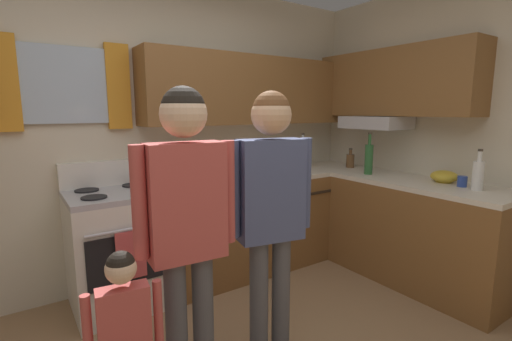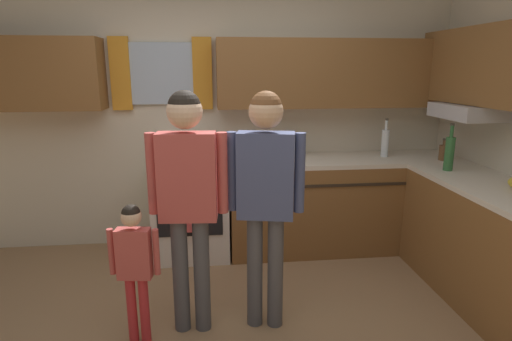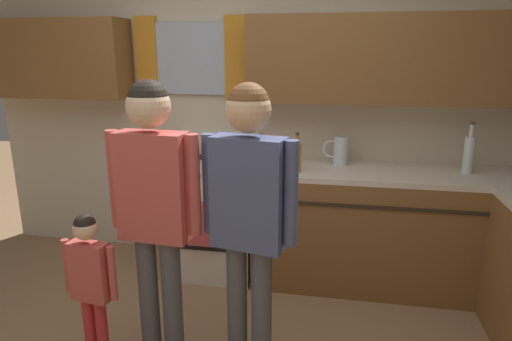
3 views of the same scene
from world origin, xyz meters
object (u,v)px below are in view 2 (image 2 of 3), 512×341
(stove_oven, at_px, (191,206))
(adult_in_plaid, at_px, (266,185))
(bottle_tall_clear, at_px, (385,142))
(adult_holding_child, at_px, (188,186))
(bottle_wine_green, at_px, (449,153))
(bottle_squat_brown, at_px, (444,152))
(mug_ceramic_white, at_px, (242,158))
(water_pitcher, at_px, (292,145))
(small_child, at_px, (134,258))
(bottle_oil_amber, at_px, (265,152))

(stove_oven, bearing_deg, adult_in_plaid, -66.17)
(bottle_tall_clear, bearing_deg, adult_holding_child, -145.86)
(bottle_wine_green, height_order, adult_holding_child, adult_holding_child)
(bottle_squat_brown, xyz_separation_m, bottle_tall_clear, (-0.48, 0.22, 0.06))
(mug_ceramic_white, bearing_deg, bottle_tall_clear, 5.93)
(water_pitcher, relative_size, adult_holding_child, 0.14)
(bottle_squat_brown, distance_m, adult_in_plaid, 2.07)
(bottle_wine_green, bearing_deg, stove_oven, 165.03)
(bottle_wine_green, bearing_deg, mug_ceramic_white, 165.07)
(bottle_tall_clear, distance_m, adult_in_plaid, 1.82)
(mug_ceramic_white, height_order, small_child, mug_ceramic_white)
(mug_ceramic_white, distance_m, water_pitcher, 0.56)
(water_pitcher, relative_size, small_child, 0.23)
(bottle_squat_brown, distance_m, mug_ceramic_white, 1.87)
(bottle_tall_clear, distance_m, small_child, 2.58)
(bottle_squat_brown, xyz_separation_m, adult_holding_child, (-2.30, -1.01, 0.04))
(adult_holding_child, xyz_separation_m, small_child, (-0.34, -0.11, -0.43))
(mug_ceramic_white, xyz_separation_m, small_child, (-0.76, -1.20, -0.36))
(adult_in_plaid, bearing_deg, water_pitcher, 71.75)
(bottle_wine_green, relative_size, adult_in_plaid, 0.25)
(bottle_oil_amber, distance_m, bottle_wine_green, 1.55)
(stove_oven, xyz_separation_m, water_pitcher, (0.98, 0.10, 0.54))
(bottle_tall_clear, bearing_deg, adult_in_plaid, -136.98)
(bottle_squat_brown, bearing_deg, bottle_wine_green, -115.03)
(mug_ceramic_white, bearing_deg, bottle_squat_brown, -2.35)
(adult_holding_child, bearing_deg, bottle_tall_clear, 34.14)
(bottle_oil_amber, bearing_deg, bottle_wine_green, -15.61)
(stove_oven, height_order, water_pitcher, water_pitcher)
(bottle_tall_clear, height_order, mug_ceramic_white, bottle_tall_clear)
(stove_oven, xyz_separation_m, bottle_wine_green, (2.17, -0.58, 0.58))
(bottle_oil_amber, relative_size, small_child, 0.31)
(bottle_wine_green, xyz_separation_m, bottle_tall_clear, (-0.30, 0.60, -0.01))
(bottle_tall_clear, height_order, adult_holding_child, adult_holding_child)
(water_pitcher, xyz_separation_m, small_child, (-1.27, -1.43, -0.42))
(stove_oven, distance_m, adult_in_plaid, 1.44)
(bottle_squat_brown, xyz_separation_m, mug_ceramic_white, (-1.87, 0.08, -0.03))
(bottle_squat_brown, height_order, adult_in_plaid, adult_in_plaid)
(bottle_wine_green, distance_m, bottle_squat_brown, 0.42)
(bottle_wine_green, xyz_separation_m, adult_in_plaid, (-1.63, -0.64, -0.04))
(bottle_oil_amber, xyz_separation_m, adult_holding_child, (-0.63, -1.05, 0.00))
(adult_holding_child, xyz_separation_m, adult_in_plaid, (0.49, -0.00, -0.00))
(bottle_oil_amber, height_order, small_child, bottle_oil_amber)
(water_pitcher, distance_m, adult_holding_child, 1.62)
(bottle_squat_brown, bearing_deg, bottle_tall_clear, 154.98)
(bottle_wine_green, height_order, mug_ceramic_white, bottle_wine_green)
(bottle_squat_brown, relative_size, small_child, 0.22)
(small_child, bearing_deg, adult_holding_child, 17.51)
(bottle_squat_brown, height_order, bottle_tall_clear, bottle_tall_clear)
(bottle_oil_amber, height_order, water_pitcher, bottle_oil_amber)
(stove_oven, bearing_deg, water_pitcher, 6.11)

